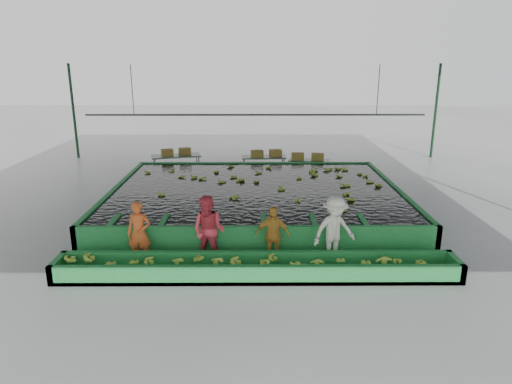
{
  "coord_description": "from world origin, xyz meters",
  "views": [
    {
      "loc": [
        -0.08,
        -13.92,
        5.23
      ],
      "look_at": [
        0.0,
        0.5,
        1.0
      ],
      "focal_mm": 32.0,
      "sensor_mm": 36.0,
      "label": 1
    }
  ],
  "objects_px": {
    "worker_c": "(272,235)",
    "worker_a": "(139,233)",
    "flotation_tank": "(256,199)",
    "packing_table_left": "(177,166)",
    "packing_table_right": "(309,168)",
    "worker_b": "(209,230)",
    "packing_table_mid": "(264,166)",
    "worker_d": "(334,230)",
    "box_stack_left": "(176,155)",
    "box_stack_mid": "(266,157)",
    "sorting_trough": "(257,267)",
    "box_stack_right": "(308,160)"
  },
  "relations": [
    {
      "from": "flotation_tank",
      "to": "box_stack_right",
      "type": "distance_m",
      "value": 5.31
    },
    {
      "from": "sorting_trough",
      "to": "worker_c",
      "type": "bearing_deg",
      "value": 62.71
    },
    {
      "from": "flotation_tank",
      "to": "packing_table_left",
      "type": "bearing_deg",
      "value": 125.78
    },
    {
      "from": "flotation_tank",
      "to": "box_stack_right",
      "type": "bearing_deg",
      "value": 63.48
    },
    {
      "from": "worker_c",
      "to": "packing_table_left",
      "type": "bearing_deg",
      "value": 117.44
    },
    {
      "from": "packing_table_left",
      "to": "box_stack_left",
      "type": "distance_m",
      "value": 0.5
    },
    {
      "from": "worker_a",
      "to": "box_stack_mid",
      "type": "bearing_deg",
      "value": 68.7
    },
    {
      "from": "worker_b",
      "to": "box_stack_right",
      "type": "distance_m",
      "value": 9.73
    },
    {
      "from": "worker_b",
      "to": "packing_table_right",
      "type": "relative_size",
      "value": 1.02
    },
    {
      "from": "worker_c",
      "to": "packing_table_right",
      "type": "relative_size",
      "value": 0.87
    },
    {
      "from": "worker_a",
      "to": "packing_table_right",
      "type": "distance_m",
      "value": 10.66
    },
    {
      "from": "worker_d",
      "to": "packing_table_right",
      "type": "distance_m",
      "value": 9.14
    },
    {
      "from": "worker_b",
      "to": "box_stack_mid",
      "type": "height_order",
      "value": "worker_b"
    },
    {
      "from": "sorting_trough",
      "to": "worker_d",
      "type": "xyz_separation_m",
      "value": [
        2.03,
        0.8,
        0.67
      ]
    },
    {
      "from": "flotation_tank",
      "to": "packing_table_right",
      "type": "distance_m",
      "value": 5.4
    },
    {
      "from": "box_stack_mid",
      "to": "worker_b",
      "type": "bearing_deg",
      "value": -100.63
    },
    {
      "from": "worker_b",
      "to": "worker_a",
      "type": "bearing_deg",
      "value": -162.05
    },
    {
      "from": "sorting_trough",
      "to": "box_stack_left",
      "type": "distance_m",
      "value": 10.84
    },
    {
      "from": "worker_a",
      "to": "worker_c",
      "type": "height_order",
      "value": "worker_a"
    },
    {
      "from": "flotation_tank",
      "to": "worker_b",
      "type": "relative_size",
      "value": 5.41
    },
    {
      "from": "sorting_trough",
      "to": "box_stack_mid",
      "type": "relative_size",
      "value": 7.13
    },
    {
      "from": "worker_a",
      "to": "box_stack_right",
      "type": "distance_m",
      "value": 10.54
    },
    {
      "from": "worker_d",
      "to": "packing_table_right",
      "type": "relative_size",
      "value": 1.02
    },
    {
      "from": "worker_a",
      "to": "packing_table_mid",
      "type": "bearing_deg",
      "value": 69.43
    },
    {
      "from": "worker_d",
      "to": "worker_a",
      "type": "bearing_deg",
      "value": 160.62
    },
    {
      "from": "worker_b",
      "to": "packing_table_mid",
      "type": "relative_size",
      "value": 0.92
    },
    {
      "from": "flotation_tank",
      "to": "worker_d",
      "type": "relative_size",
      "value": 5.45
    },
    {
      "from": "flotation_tank",
      "to": "packing_table_mid",
      "type": "distance_m",
      "value": 5.12
    },
    {
      "from": "sorting_trough",
      "to": "packing_table_left",
      "type": "xyz_separation_m",
      "value": [
        -3.62,
        10.12,
        0.25
      ]
    },
    {
      "from": "sorting_trough",
      "to": "worker_b",
      "type": "relative_size",
      "value": 5.41
    },
    {
      "from": "worker_d",
      "to": "packing_table_left",
      "type": "height_order",
      "value": "worker_d"
    },
    {
      "from": "worker_a",
      "to": "box_stack_right",
      "type": "xyz_separation_m",
      "value": [
        5.43,
        9.04,
        -0.03
      ]
    },
    {
      "from": "worker_a",
      "to": "worker_d",
      "type": "relative_size",
      "value": 0.93
    },
    {
      "from": "sorting_trough",
      "to": "box_stack_right",
      "type": "xyz_separation_m",
      "value": [
        2.36,
        9.84,
        0.57
      ]
    },
    {
      "from": "box_stack_mid",
      "to": "box_stack_right",
      "type": "xyz_separation_m",
      "value": [
        1.86,
        -0.32,
        -0.1
      ]
    },
    {
      "from": "flotation_tank",
      "to": "worker_a",
      "type": "xyz_separation_m",
      "value": [
        -3.07,
        -4.3,
        0.4
      ]
    },
    {
      "from": "packing_table_mid",
      "to": "flotation_tank",
      "type": "bearing_deg",
      "value": -94.32
    },
    {
      "from": "packing_table_right",
      "to": "box_stack_left",
      "type": "distance_m",
      "value": 6.1
    },
    {
      "from": "sorting_trough",
      "to": "packing_table_mid",
      "type": "distance_m",
      "value": 10.21
    },
    {
      "from": "worker_c",
      "to": "worker_a",
      "type": "bearing_deg",
      "value": -175.95
    },
    {
      "from": "worker_c",
      "to": "worker_b",
      "type": "bearing_deg",
      "value": -175.95
    },
    {
      "from": "worker_a",
      "to": "packing_table_right",
      "type": "bearing_deg",
      "value": 58.49
    },
    {
      "from": "sorting_trough",
      "to": "box_stack_right",
      "type": "bearing_deg",
      "value": 76.49
    },
    {
      "from": "flotation_tank",
      "to": "packing_table_right",
      "type": "relative_size",
      "value": 5.54
    },
    {
      "from": "worker_a",
      "to": "worker_c",
      "type": "xyz_separation_m",
      "value": [
        3.48,
        0.0,
        -0.06
      ]
    },
    {
      "from": "worker_c",
      "to": "sorting_trough",
      "type": "bearing_deg",
      "value": -113.24
    },
    {
      "from": "box_stack_mid",
      "to": "box_stack_right",
      "type": "height_order",
      "value": "box_stack_mid"
    },
    {
      "from": "box_stack_right",
      "to": "packing_table_left",
      "type": "bearing_deg",
      "value": 177.25
    },
    {
      "from": "box_stack_mid",
      "to": "flotation_tank",
      "type": "bearing_deg",
      "value": -95.71
    },
    {
      "from": "worker_b",
      "to": "box_stack_right",
      "type": "relative_size",
      "value": 1.28
    }
  ]
}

